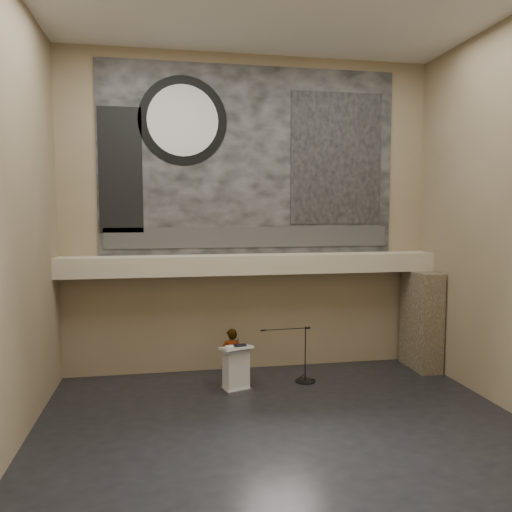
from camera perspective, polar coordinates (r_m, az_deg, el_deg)
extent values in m
plane|color=black|center=(10.60, 3.31, -19.07)|extent=(10.00, 10.00, 0.00)
cube|color=#796B4D|center=(13.60, -0.61, 4.71)|extent=(10.00, 0.02, 8.50)
cube|color=#796B4D|center=(5.87, 12.83, 4.11)|extent=(10.00, 0.02, 8.50)
cube|color=#796B4D|center=(9.77, -26.43, 4.04)|extent=(0.02, 8.00, 8.50)
cube|color=tan|center=(13.27, -0.31, -0.92)|extent=(10.00, 0.80, 0.50)
cylinder|color=#B2893D|center=(13.07, -7.20, -2.29)|extent=(0.04, 0.04, 0.06)
cylinder|color=#B2893D|center=(13.72, 7.57, -1.95)|extent=(0.04, 0.04, 0.06)
cube|color=black|center=(13.63, -0.60, 10.81)|extent=(8.00, 0.05, 5.00)
cube|color=#2B2B2B|center=(13.54, -0.56, 2.17)|extent=(7.76, 0.02, 0.55)
cylinder|color=black|center=(13.54, -8.36, 15.07)|extent=(2.30, 0.02, 2.30)
cylinder|color=silver|center=(13.53, -8.36, 15.08)|extent=(1.84, 0.02, 1.84)
cube|color=black|center=(14.21, 9.19, 10.92)|extent=(2.60, 0.02, 3.60)
cube|color=black|center=(13.41, -15.23, 9.44)|extent=(1.10, 0.02, 3.20)
cube|color=#463A2B|center=(14.66, 18.36, -6.95)|extent=(0.60, 1.40, 2.70)
cube|color=silver|center=(12.55, -2.29, -14.95)|extent=(0.76, 0.65, 0.08)
cube|color=silver|center=(12.38, -2.30, -12.69)|extent=(0.65, 0.54, 0.96)
cube|color=silver|center=(12.22, -2.30, -10.44)|extent=(0.84, 0.70, 0.13)
cube|color=black|center=(12.22, -1.82, -10.20)|extent=(0.30, 0.24, 0.04)
cube|color=silver|center=(12.20, -2.87, -10.30)|extent=(0.27, 0.31, 0.00)
imported|color=white|center=(12.70, -2.83, -11.46)|extent=(0.53, 0.35, 1.45)
cylinder|color=black|center=(13.23, 5.63, -14.03)|extent=(0.52, 0.52, 0.02)
cylinder|color=black|center=(13.02, 5.66, -11.09)|extent=(0.03, 0.03, 1.44)
cylinder|color=black|center=(12.68, 3.29, -8.35)|extent=(1.23, 0.08, 0.02)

